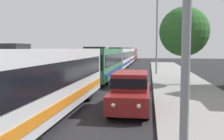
% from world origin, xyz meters
% --- Properties ---
extents(bus_lead, '(2.58, 12.27, 3.21)m').
position_xyz_m(bus_lead, '(-1.30, 11.51, 1.69)').
color(bus_lead, silver).
rests_on(bus_lead, ground_plane).
extents(bus_second_in_line, '(2.58, 12.27, 3.21)m').
position_xyz_m(bus_second_in_line, '(-1.30, 25.26, 1.69)').
color(bus_second_in_line, '#33724C').
rests_on(bus_second_in_line, ground_plane).
extents(bus_middle, '(2.58, 12.11, 3.21)m').
position_xyz_m(bus_middle, '(-1.30, 38.19, 1.69)').
color(bus_middle, silver).
rests_on(bus_middle, ground_plane).
extents(bus_fourth_in_line, '(2.58, 12.32, 3.21)m').
position_xyz_m(bus_fourth_in_line, '(-1.30, 51.41, 1.69)').
color(bus_fourth_in_line, silver).
rests_on(bus_fourth_in_line, ground_plane).
extents(bus_rear, '(2.58, 11.32, 3.21)m').
position_xyz_m(bus_rear, '(-1.30, 64.35, 1.69)').
color(bus_rear, maroon).
rests_on(bus_rear, ground_plane).
extents(white_suv, '(1.86, 4.96, 1.90)m').
position_xyz_m(white_suv, '(2.40, 13.07, 1.03)').
color(white_suv, maroon).
rests_on(white_suv, ground_plane).
extents(streetlamp_mid, '(6.20, 0.28, 8.85)m').
position_xyz_m(streetlamp_mid, '(4.10, 29.99, 5.54)').
color(streetlamp_mid, gray).
rests_on(streetlamp_mid, sidewalk).
extents(roadside_tree, '(3.94, 3.94, 6.23)m').
position_xyz_m(roadside_tree, '(6.02, 21.64, 4.40)').
color(roadside_tree, '#4C3823').
rests_on(roadside_tree, sidewalk).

